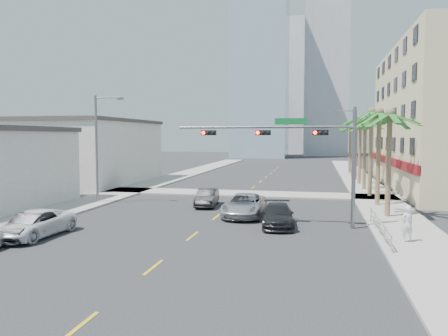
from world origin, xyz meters
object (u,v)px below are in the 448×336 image
at_px(pedestrian, 407,224).
at_px(car_parked_far, 34,224).
at_px(traffic_signal_mast, 300,145).
at_px(car_lane_center, 244,205).
at_px(car_parked_mid, 30,226).
at_px(car_lane_left, 207,198).
at_px(car_lane_right, 278,215).

bearing_deg(pedestrian, car_parked_far, -17.43).
distance_m(traffic_signal_mast, car_lane_center, 6.40).
height_order(traffic_signal_mast, car_parked_mid, traffic_signal_mast).
bearing_deg(car_lane_center, traffic_signal_mast, -34.37).
xyz_separation_m(traffic_signal_mast, car_lane_left, (-7.58, 6.41, -4.36)).
relative_size(traffic_signal_mast, pedestrian, 5.89).
bearing_deg(pedestrian, car_lane_right, -49.11).
xyz_separation_m(car_lane_left, car_lane_center, (3.65, -3.72, 0.09)).
bearing_deg(car_parked_mid, car_lane_right, 22.77).
bearing_deg(traffic_signal_mast, pedestrian, -31.16).
distance_m(car_lane_left, pedestrian, 16.51).
bearing_deg(car_parked_far, car_parked_mid, -81.48).
xyz_separation_m(car_parked_far, car_lane_right, (13.10, 5.73, -0.04)).
height_order(car_parked_far, car_lane_center, car_lane_center).
height_order(car_parked_mid, pedestrian, pedestrian).
bearing_deg(car_lane_left, car_lane_right, -52.37).
relative_size(car_lane_center, pedestrian, 3.01).
height_order(car_parked_mid, car_lane_center, car_lane_center).
distance_m(car_parked_far, car_lane_center, 13.61).
height_order(car_lane_left, pedestrian, pedestrian).
distance_m(car_lane_left, car_lane_center, 5.21).
bearing_deg(car_parked_mid, car_lane_center, 38.61).
bearing_deg(car_lane_right, car_lane_center, 125.48).
distance_m(traffic_signal_mast, car_lane_left, 10.84).
bearing_deg(car_lane_left, pedestrian, -42.18).
bearing_deg(car_parked_far, car_lane_center, 42.26).
relative_size(car_parked_far, car_lane_right, 1.10).
xyz_separation_m(car_parked_far, car_lane_center, (10.49, 8.68, 0.06)).
xyz_separation_m(traffic_signal_mast, car_lane_right, (-1.32, -0.26, -4.37)).
relative_size(car_lane_center, car_lane_right, 1.19).
height_order(traffic_signal_mast, car_lane_right, traffic_signal_mast).
bearing_deg(car_lane_right, car_parked_far, -162.46).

